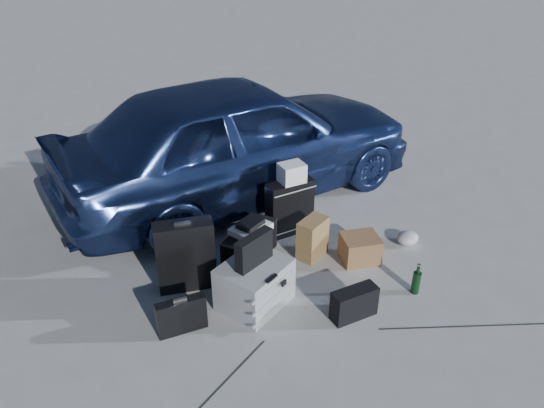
# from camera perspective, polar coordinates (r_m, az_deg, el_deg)

# --- Properties ---
(ground) EXTENTS (60.00, 60.00, 0.00)m
(ground) POSITION_cam_1_polar(r_m,az_deg,el_deg) (5.21, 3.49, -10.01)
(ground) COLOR #A6A5A1
(ground) RESTS_ON ground
(car) EXTENTS (4.72, 2.26, 1.56)m
(car) POSITION_cam_1_polar(r_m,az_deg,el_deg) (6.61, -3.58, 7.09)
(car) COLOR navy
(car) RESTS_ON ground
(pelican_case) EXTENTS (0.73, 0.66, 0.45)m
(pelican_case) POSITION_cam_1_polar(r_m,az_deg,el_deg) (5.00, -1.90, -8.63)
(pelican_case) COLOR #ABAEB0
(pelican_case) RESTS_ON ground
(laptop_bag) EXTENTS (0.42, 0.18, 0.30)m
(laptop_bag) POSITION_cam_1_polar(r_m,az_deg,el_deg) (4.79, -1.95, -4.96)
(laptop_bag) COLOR black
(laptop_bag) RESTS_ON pelican_case
(briefcase) EXTENTS (0.45, 0.20, 0.34)m
(briefcase) POSITION_cam_1_polar(r_m,az_deg,el_deg) (4.82, -9.71, -11.76)
(briefcase) COLOR black
(briefcase) RESTS_ON ground
(suitcase_left) EXTENTS (0.60, 0.41, 0.73)m
(suitcase_left) POSITION_cam_1_polar(r_m,az_deg,el_deg) (5.19, -9.30, -5.50)
(suitcase_left) COLOR black
(suitcase_left) RESTS_ON ground
(suitcase_right) EXTENTS (0.56, 0.27, 0.65)m
(suitcase_right) POSITION_cam_1_polar(r_m,az_deg,el_deg) (5.98, 1.90, -0.36)
(suitcase_right) COLOR black
(suitcase_right) RESTS_ON ground
(white_carton) EXTENTS (0.30, 0.26, 0.21)m
(white_carton) POSITION_cam_1_polar(r_m,az_deg,el_deg) (5.78, 2.15, 3.37)
(white_carton) COLOR white
(white_carton) RESTS_ON suitcase_right
(duffel_bag) EXTENTS (0.77, 0.59, 0.35)m
(duffel_bag) POSITION_cam_1_polar(r_m,az_deg,el_deg) (5.60, -2.40, -4.45)
(duffel_bag) COLOR black
(duffel_bag) RESTS_ON ground
(flat_box_white) EXTENTS (0.45, 0.38, 0.07)m
(flat_box_white) POSITION_cam_1_polar(r_m,az_deg,el_deg) (5.48, -2.30, -2.69)
(flat_box_white) COLOR white
(flat_box_white) RESTS_ON duffel_bag
(flat_box_black) EXTENTS (0.31, 0.26, 0.06)m
(flat_box_black) POSITION_cam_1_polar(r_m,az_deg,el_deg) (5.45, -2.33, -2.07)
(flat_box_black) COLOR black
(flat_box_black) RESTS_ON flat_box_white
(kraft_bag) EXTENTS (0.38, 0.28, 0.45)m
(kraft_bag) POSITION_cam_1_polar(r_m,az_deg,el_deg) (5.64, 4.38, -3.70)
(kraft_bag) COLOR #976C41
(kraft_bag) RESTS_ON ground
(cardboard_box) EXTENTS (0.49, 0.46, 0.29)m
(cardboard_box) POSITION_cam_1_polar(r_m,az_deg,el_deg) (5.69, 9.44, -4.75)
(cardboard_box) COLOR brown
(cardboard_box) RESTS_ON ground
(plastic_bag) EXTENTS (0.27, 0.24, 0.14)m
(plastic_bag) POSITION_cam_1_polar(r_m,az_deg,el_deg) (6.09, 14.39, -3.56)
(plastic_bag) COLOR #BBBDC2
(plastic_bag) RESTS_ON ground
(messenger_bag) EXTENTS (0.45, 0.24, 0.30)m
(messenger_bag) POSITION_cam_1_polar(r_m,az_deg,el_deg) (4.96, 8.83, -10.51)
(messenger_bag) COLOR black
(messenger_bag) RESTS_ON ground
(green_bottle) EXTENTS (0.10, 0.10, 0.32)m
(green_bottle) POSITION_cam_1_polar(r_m,az_deg,el_deg) (5.35, 15.30, -7.80)
(green_bottle) COLOR black
(green_bottle) RESTS_ON ground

